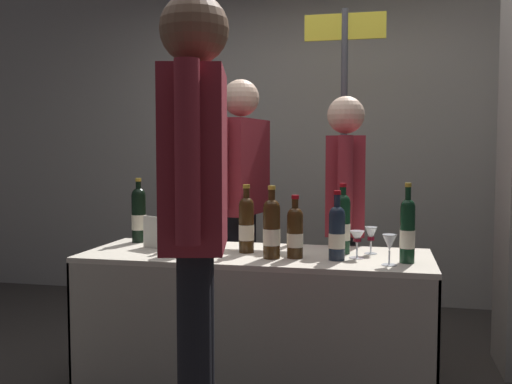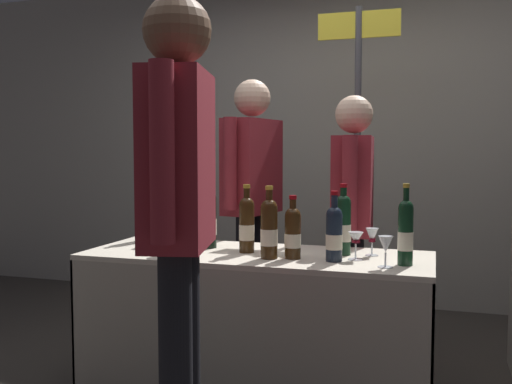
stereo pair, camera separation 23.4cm
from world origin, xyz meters
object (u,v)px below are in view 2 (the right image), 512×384
tasting_table (256,300)px  wine_glass_near_taster (386,245)px  featured_wine_bottle (343,224)px  taster_foreground_right (179,195)px  display_bottle_0 (188,220)px  wine_glass_near_vendor (356,239)px  vendor_presenter (252,185)px  booth_signpost (357,138)px  flower_vase (176,232)px  wine_glass_mid (372,237)px

tasting_table → wine_glass_near_taster: size_ratio=12.38×
featured_wine_bottle → taster_foreground_right: size_ratio=0.19×
display_bottle_0 → wine_glass_near_vendor: (0.89, -0.11, -0.04)m
vendor_presenter → booth_signpost: (0.62, 0.28, 0.30)m
featured_wine_bottle → flower_vase: flower_vase is taller
taster_foreground_right → tasting_table: bearing=-16.4°
tasting_table → featured_wine_bottle: (0.41, 0.08, 0.38)m
wine_glass_near_taster → featured_wine_bottle: bearing=131.5°
tasting_table → vendor_presenter: vendor_presenter is taller
wine_glass_near_vendor → vendor_presenter: (-0.76, 0.83, 0.19)m
taster_foreground_right → wine_glass_near_vendor: bearing=-48.5°
taster_foreground_right → booth_signpost: booth_signpost is taller
booth_signpost → wine_glass_near_taster: bearing=-77.1°
taster_foreground_right → wine_glass_near_taster: bearing=-61.1°
wine_glass_near_vendor → booth_signpost: (-0.14, 1.11, 0.49)m
display_bottle_0 → taster_foreground_right: size_ratio=0.19×
wine_glass_near_vendor → flower_vase: 0.85m
wine_glass_near_vendor → display_bottle_0: bearing=173.1°
vendor_presenter → display_bottle_0: bearing=1.3°
tasting_table → wine_glass_near_vendor: size_ratio=13.09×
wine_glass_near_vendor → booth_signpost: booth_signpost is taller
wine_glass_near_vendor → wine_glass_mid: wine_glass_mid is taller
flower_vase → wine_glass_near_vendor: bearing=7.9°
display_bottle_0 → booth_signpost: size_ratio=0.16×
tasting_table → taster_foreground_right: size_ratio=0.95×
featured_wine_bottle → vendor_presenter: bearing=133.7°
display_bottle_0 → wine_glass_mid: size_ratio=2.54×
featured_wine_bottle → booth_signpost: size_ratio=0.16×
vendor_presenter → booth_signpost: 0.74m
wine_glass_near_vendor → taster_foreground_right: size_ratio=0.07×
display_bottle_0 → flower_vase: 0.23m
vendor_presenter → booth_signpost: booth_signpost is taller
tasting_table → wine_glass_near_taster: (0.63, -0.17, 0.33)m
flower_vase → display_bottle_0: bearing=100.0°
booth_signpost → display_bottle_0: bearing=-126.6°
display_bottle_0 → flower_vase: flower_vase is taller
wine_glass_near_vendor → wine_glass_mid: 0.14m
display_bottle_0 → vendor_presenter: vendor_presenter is taller
featured_wine_bottle → vendor_presenter: (-0.69, 0.72, 0.13)m
flower_vase → booth_signpost: size_ratio=0.18×
display_bottle_0 → booth_signpost: (0.74, 1.00, 0.44)m
tasting_table → booth_signpost: (0.35, 1.08, 0.81)m
wine_glass_mid → flower_vase: 0.94m
featured_wine_bottle → taster_foreground_right: 0.99m
tasting_table → wine_glass_near_vendor: wine_glass_near_vendor is taller
vendor_presenter → taster_foreground_right: size_ratio=0.95×
tasting_table → wine_glass_near_vendor: 0.59m
wine_glass_near_taster → tasting_table: bearing=165.0°
wine_glass_near_vendor → wine_glass_mid: (0.06, 0.13, -0.00)m
wine_glass_near_taster → flower_vase: flower_vase is taller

